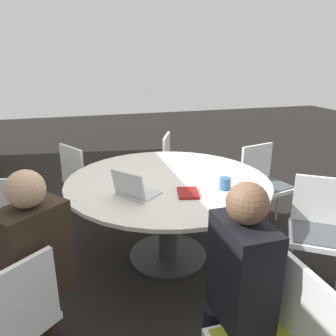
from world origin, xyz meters
The scene contains 13 objects.
ground_plane centered at (0.00, 0.00, 0.00)m, with size 16.00×16.00×0.00m, color black.
conference_table centered at (0.00, 0.00, 0.61)m, with size 1.72×1.72×0.75m.
chair_0 centered at (-1.02, 1.13, 0.50)m, with size 0.60×0.61×0.85m.
chair_2 centered at (-0.65, -1.04, 0.50)m, with size 0.60×0.60×0.85m.
chair_3 centered at (0.36, -1.17, 0.50)m, with size 0.51×0.53×0.85m.
chair_4 centered at (1.14, -0.44, 0.50)m, with size 0.57×0.56×0.85m.
chair_5 centered at (1.02, 0.68, 0.50)m, with size 0.59×0.58×0.85m.
chair_6 centered at (0.22, 1.20, 0.50)m, with size 0.51×0.53×0.85m.
person_0 centered at (-0.80, 1.00, 0.70)m, with size 0.40×0.42×1.20m.
person_1 centered at (-1.28, 0.01, 0.70)m, with size 0.36×0.26×1.20m.
laptop centered at (-0.28, 0.34, 0.80)m, with size 0.38×0.38×0.21m.
spiral_notebook centered at (-0.35, -0.05, 0.76)m, with size 0.24×0.19×0.02m.
coffee_cup centered at (-0.34, -0.37, 0.80)m, with size 0.09×0.09×0.09m.
Camera 1 is at (-2.49, 0.72, 1.73)m, focal length 35.00 mm.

